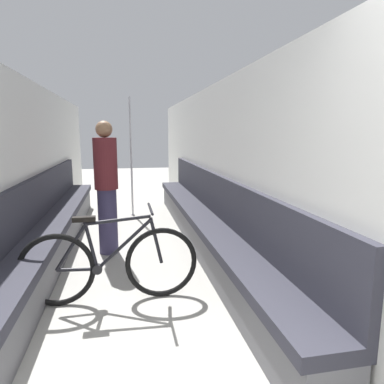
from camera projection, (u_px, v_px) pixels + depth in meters
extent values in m
cube|color=silver|center=(22.00, 171.00, 4.09)|extent=(0.10, 10.81, 2.25)
cube|color=silver|center=(224.00, 167.00, 4.58)|extent=(0.10, 10.81, 2.25)
cube|color=#5B5B60|center=(53.00, 242.00, 4.39)|extent=(0.37, 6.18, 0.37)
cube|color=#2D2D38|center=(51.00, 224.00, 4.35)|extent=(0.43, 6.18, 0.10)
cube|color=#2D2D38|center=(34.00, 200.00, 4.26)|extent=(0.07, 6.18, 0.55)
cube|color=#5B5B60|center=(203.00, 234.00, 4.77)|extent=(0.37, 6.18, 0.37)
cube|color=#2D2D38|center=(203.00, 217.00, 4.73)|extent=(0.43, 6.18, 0.10)
cube|color=#2D2D38|center=(216.00, 194.00, 4.71)|extent=(0.07, 6.18, 0.55)
torus|color=black|center=(57.00, 270.00, 3.10)|extent=(0.69, 0.05, 0.69)
torus|color=black|center=(162.00, 263.00, 3.29)|extent=(0.69, 0.05, 0.69)
cylinder|color=black|center=(77.00, 270.00, 3.14)|extent=(0.36, 0.03, 0.05)
cylinder|color=black|center=(70.00, 248.00, 3.09)|extent=(0.29, 0.03, 0.42)
cylinder|color=black|center=(91.00, 244.00, 3.12)|extent=(0.13, 0.03, 0.49)
cylinder|color=black|center=(124.00, 244.00, 3.18)|extent=(0.52, 0.03, 0.47)
cylinder|color=black|center=(118.00, 220.00, 3.13)|extent=(0.60, 0.03, 0.08)
cylinder|color=black|center=(156.00, 241.00, 3.24)|extent=(0.13, 0.03, 0.45)
cylinder|color=black|center=(97.00, 269.00, 3.17)|extent=(0.09, 0.06, 0.09)
cube|color=black|center=(84.00, 219.00, 3.07)|extent=(0.20, 0.07, 0.04)
cylinder|color=black|center=(150.00, 209.00, 3.18)|extent=(0.02, 0.46, 0.02)
cylinder|color=gray|center=(133.00, 215.00, 6.65)|extent=(0.08, 0.08, 0.01)
cylinder|color=silver|center=(131.00, 157.00, 6.46)|extent=(0.04, 0.04, 2.23)
cylinder|color=#332D4C|center=(108.00, 221.00, 4.50)|extent=(0.25, 0.25, 0.86)
cylinder|color=#5B1E23|center=(105.00, 164.00, 4.37)|extent=(0.30, 0.30, 0.66)
sphere|color=#936B4C|center=(104.00, 129.00, 4.29)|extent=(0.21, 0.21, 0.21)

